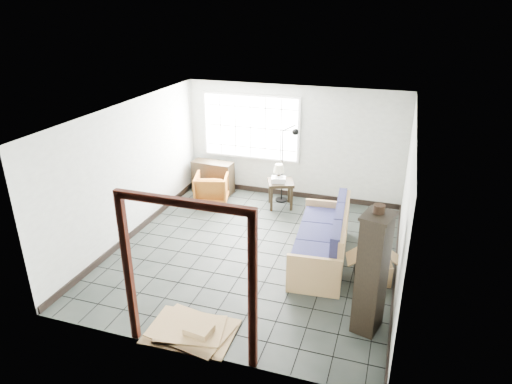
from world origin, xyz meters
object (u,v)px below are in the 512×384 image
(side_table, at_px, (281,186))
(tall_shelf, at_px, (372,273))
(futon_sofa, at_px, (325,242))
(armchair, at_px, (212,187))

(side_table, xyz_separation_m, tall_shelf, (2.25, -3.60, 0.41))
(futon_sofa, bearing_deg, side_table, 119.68)
(armchair, bearing_deg, tall_shelf, 123.26)
(armchair, relative_size, side_table, 1.05)
(armchair, distance_m, tall_shelf, 5.09)
(armchair, height_order, tall_shelf, tall_shelf)
(side_table, bearing_deg, tall_shelf, -58.02)
(armchair, bearing_deg, futon_sofa, 133.88)
(futon_sofa, height_order, side_table, futon_sofa)
(futon_sofa, height_order, armchair, futon_sofa)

